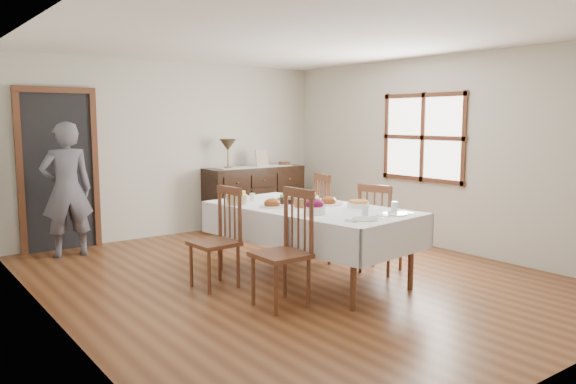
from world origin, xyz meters
TOP-DOWN VIEW (x-y plane):
  - ground at (0.00, 0.00)m, footprint 6.00×6.00m
  - room_shell at (-0.15, 0.42)m, footprint 5.02×6.02m
  - dining_table at (0.10, -0.16)m, footprint 1.50×2.48m
  - chair_left_near at (-0.63, -0.71)m, footprint 0.46×0.46m
  - chair_left_far at (-0.83, 0.20)m, footprint 0.46×0.46m
  - chair_right_near at (0.91, -0.43)m, footprint 0.55×0.55m
  - chair_right_far at (0.86, 0.33)m, footprint 0.56×0.56m
  - sideboard at (1.26, 2.72)m, footprint 1.65×0.59m
  - person at (-1.73, 2.51)m, footprint 0.61×0.42m
  - bread_basket at (0.11, -0.10)m, footprint 0.29×0.29m
  - egg_basket at (0.09, 0.22)m, footprint 0.24×0.24m
  - ham_platter_a at (-0.22, 0.09)m, footprint 0.28×0.28m
  - ham_platter_b at (0.39, -0.14)m, footprint 0.33×0.33m
  - beet_bowl at (-0.14, -0.54)m, footprint 0.23×0.23m
  - carrot_bowl at (0.40, 0.30)m, footprint 0.24×0.24m
  - pineapple_bowl at (-0.42, 0.50)m, footprint 0.24×0.24m
  - casserole_dish at (0.53, -0.47)m, footprint 0.24×0.24m
  - butter_dish at (0.06, -0.31)m, footprint 0.15×0.11m
  - setting_left at (0.08, -1.02)m, footprint 0.44×0.31m
  - setting_right at (0.53, -0.99)m, footprint 0.44×0.31m
  - glass_far_a at (-0.16, 0.58)m, footprint 0.06×0.06m
  - glass_far_b at (0.42, 0.67)m, footprint 0.06×0.06m
  - runner at (1.25, 2.70)m, footprint 1.30×0.35m
  - table_lamp at (0.76, 2.69)m, footprint 0.26×0.26m
  - picture_frame at (1.35, 2.64)m, footprint 0.22×0.08m
  - deco_bowl at (1.86, 2.72)m, footprint 0.20×0.20m

SIDE VIEW (x-z plane):
  - ground at x=0.00m, z-range 0.00..0.00m
  - sideboard at x=1.26m, z-range 0.00..0.99m
  - chair_right_near at x=0.91m, z-range 0.01..1.04m
  - chair_left_far at x=-0.83m, z-range 0.01..1.06m
  - chair_right_far at x=0.86m, z-range 0.01..1.09m
  - chair_left_near at x=-0.63m, z-range 0.01..1.11m
  - dining_table at x=0.10m, z-range 0.31..1.11m
  - setting_left at x=0.08m, z-range 0.77..0.87m
  - setting_right at x=0.53m, z-range 0.77..0.87m
  - ham_platter_b at x=0.39m, z-range 0.78..0.89m
  - ham_platter_a at x=-0.22m, z-range 0.78..0.89m
  - casserole_dish at x=0.53m, z-range 0.80..0.87m
  - butter_dish at x=0.06m, z-range 0.80..0.87m
  - egg_basket at x=0.09m, z-range 0.79..0.90m
  - carrot_bowl at x=0.40m, z-range 0.80..0.89m
  - glass_far_a at x=-0.16m, z-range 0.80..0.90m
  - glass_far_b at x=0.42m, z-range 0.80..0.90m
  - pineapple_bowl at x=-0.42m, z-range 0.80..0.95m
  - beet_bowl at x=-0.14m, z-range 0.80..0.95m
  - bread_basket at x=0.11m, z-range 0.79..0.96m
  - person at x=-1.73m, z-range 0.00..1.84m
  - runner at x=1.25m, z-range 0.99..1.00m
  - deco_bowl at x=1.86m, z-range 0.99..1.05m
  - picture_frame at x=1.35m, z-range 0.99..1.27m
  - table_lamp at x=0.76m, z-range 1.11..1.57m
  - room_shell at x=-0.15m, z-range 0.32..2.97m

